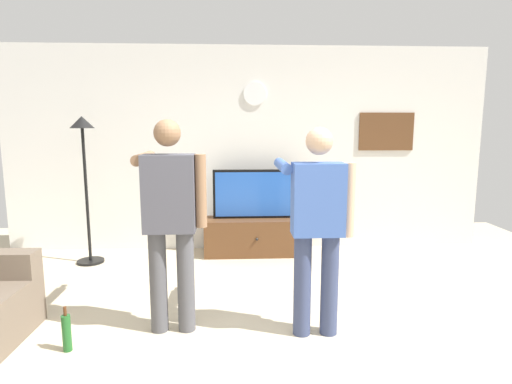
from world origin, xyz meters
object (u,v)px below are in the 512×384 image
object	(u,v)px
television	(256,194)
person_standing_nearer_lamp	(170,214)
tv_stand	(256,236)
beverage_bottle	(67,332)
floor_lamp	(84,159)
framed_picture	(386,132)
wall_clock	(255,94)
person_standing_nearer_couch	(317,221)

from	to	relation	value
television	person_standing_nearer_lamp	world-z (taller)	person_standing_nearer_lamp
tv_stand	beverage_bottle	distance (m)	2.79
television	beverage_bottle	world-z (taller)	television
floor_lamp	person_standing_nearer_lamp	world-z (taller)	floor_lamp
framed_picture	person_standing_nearer_lamp	size ratio (longest dim) A/B	0.43
wall_clock	person_standing_nearer_lamp	size ratio (longest dim) A/B	0.17
television	person_standing_nearer_couch	distance (m)	2.22
television	wall_clock	world-z (taller)	wall_clock
television	beverage_bottle	distance (m)	2.90
framed_picture	beverage_bottle	xyz separation A→B (m)	(-3.31, -2.62, -1.44)
wall_clock	person_standing_nearer_couch	bearing A→B (deg)	-81.33
television	framed_picture	size ratio (longest dim) A/B	1.50
floor_lamp	beverage_bottle	xyz separation A→B (m)	(0.52, -2.08, -1.13)
wall_clock	person_standing_nearer_lamp	xyz separation A→B (m)	(-0.79, -2.31, -1.10)
person_standing_nearer_couch	person_standing_nearer_lamp	bearing A→B (deg)	174.20
television	wall_clock	bearing A→B (deg)	90.00
tv_stand	beverage_bottle	size ratio (longest dim) A/B	3.80
person_standing_nearer_couch	beverage_bottle	size ratio (longest dim) A/B	4.74
person_standing_nearer_lamp	tv_stand	bearing A→B (deg)	68.73
wall_clock	person_standing_nearer_couch	xyz separation A→B (m)	(0.37, -2.43, -1.14)
television	wall_clock	size ratio (longest dim) A/B	3.72
tv_stand	person_standing_nearer_lamp	size ratio (longest dim) A/B	0.77
framed_picture	beverage_bottle	bearing A→B (deg)	-141.62
wall_clock	person_standing_nearer_couch	distance (m)	2.71
wall_clock	floor_lamp	size ratio (longest dim) A/B	0.17
tv_stand	floor_lamp	world-z (taller)	floor_lamp
television	floor_lamp	bearing A→B (deg)	-171.99
person_standing_nearer_lamp	beverage_bottle	world-z (taller)	person_standing_nearer_lamp
framed_picture	person_standing_nearer_couch	size ratio (longest dim) A/B	0.44
floor_lamp	beverage_bottle	world-z (taller)	floor_lamp
floor_lamp	person_standing_nearer_couch	size ratio (longest dim) A/B	1.07
tv_stand	framed_picture	size ratio (longest dim) A/B	1.80
floor_lamp	wall_clock	bearing A→B (deg)	14.52
beverage_bottle	television	bearing A→B (deg)	57.07
floor_lamp	person_standing_nearer_couch	xyz separation A→B (m)	(2.43, -1.90, -0.34)
framed_picture	floor_lamp	xyz separation A→B (m)	(-3.83, -0.54, -0.32)
wall_clock	floor_lamp	xyz separation A→B (m)	(-2.06, -0.53, -0.81)
tv_stand	beverage_bottle	bearing A→B (deg)	-123.45
framed_picture	person_standing_nearer_lamp	world-z (taller)	framed_picture
tv_stand	person_standing_nearer_couch	size ratio (longest dim) A/B	0.80
wall_clock	beverage_bottle	xyz separation A→B (m)	(-1.54, -2.62, -1.93)
television	floor_lamp	xyz separation A→B (m)	(-2.06, -0.29, 0.48)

